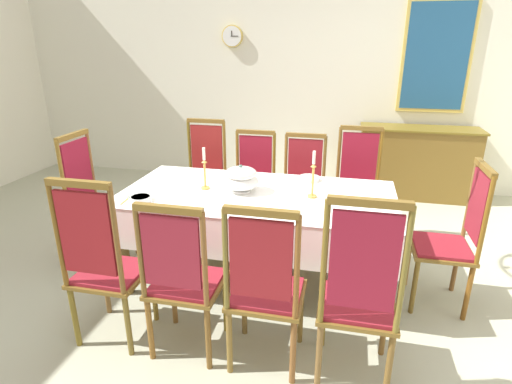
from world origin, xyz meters
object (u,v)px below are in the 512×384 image
at_px(chair_head_west, 94,201).
at_px(spoon_primary, 128,198).
at_px(chair_south_d, 359,294).
at_px(candlestick_west, 205,173).
at_px(chair_south_c, 265,287).
at_px(mounted_clock, 232,36).
at_px(soup_tureen, 241,179).
at_px(chair_north_b, 253,182).
at_px(bowl_far_left, 309,178).
at_px(chair_south_a, 103,263).
at_px(chair_north_d, 357,187).
at_px(candlestick_east, 313,179).
at_px(spoon_secondary, 370,221).
at_px(chair_north_a, 204,176).
at_px(bowl_near_right, 352,218).
at_px(chair_south_b, 183,277).
at_px(bowl_near_left, 141,198).
at_px(chair_head_east, 453,237).
at_px(chair_north_c, 303,186).
at_px(sideboard, 416,163).
at_px(framed_painting, 436,57).
at_px(dining_table, 257,202).

xyz_separation_m(chair_head_west, spoon_primary, (0.54, -0.33, 0.20)).
bearing_deg(spoon_primary, chair_south_d, -23.83).
bearing_deg(candlestick_west, chair_south_c, -53.68).
height_order(chair_head_west, mounted_clock, mounted_clock).
relative_size(soup_tureen, candlestick_west, 0.81).
xyz_separation_m(chair_north_b, bowl_far_left, (0.62, -0.53, 0.26)).
height_order(chair_south_a, chair_north_d, chair_south_a).
height_order(chair_south_a, candlestick_east, chair_south_a).
height_order(soup_tureen, spoon_secondary, soup_tureen).
distance_m(chair_north_a, bowl_near_right, 2.03).
bearing_deg(soup_tureen, chair_south_d, -45.71).
bearing_deg(spoon_secondary, chair_north_b, 144.65).
height_order(chair_south_a, chair_north_a, chair_south_a).
bearing_deg(chair_south_b, bowl_near_left, 134.15).
relative_size(chair_south_c, spoon_primary, 6.17).
height_order(spoon_secondary, mounted_clock, mounted_clock).
distance_m(chair_south_c, bowl_near_left, 1.23).
bearing_deg(chair_head_east, chair_north_c, 52.38).
relative_size(chair_south_d, chair_head_east, 1.08).
distance_m(chair_south_a, chair_south_b, 0.53).
xyz_separation_m(chair_south_a, soup_tureen, (0.65, 0.94, 0.31)).
xyz_separation_m(candlestick_east, sideboard, (1.10, 2.39, -0.47)).
height_order(bowl_far_left, framed_painting, framed_painting).
distance_m(chair_south_a, bowl_near_left, 0.62).
bearing_deg(chair_south_a, candlestick_east, 37.66).
height_order(chair_south_a, chair_north_b, chair_south_a).
xyz_separation_m(chair_north_b, chair_north_d, (1.04, 0.01, 0.03)).
bearing_deg(spoon_primary, chair_north_c, 42.57).
xyz_separation_m(chair_north_d, spoon_secondary, (0.06, -1.30, 0.21)).
height_order(soup_tureen, bowl_far_left, soup_tureen).
bearing_deg(chair_south_c, chair_north_d, 74.22).
distance_m(chair_south_a, framed_painting, 4.47).
relative_size(bowl_near_right, mounted_clock, 0.59).
xyz_separation_m(chair_head_east, framed_painting, (0.18, 2.65, 1.16)).
relative_size(chair_north_d, bowl_near_left, 6.81).
bearing_deg(candlestick_west, chair_north_b, 79.48).
bearing_deg(chair_head_east, bowl_near_right, 118.14).
bearing_deg(spoon_primary, bowl_far_left, 25.36).
xyz_separation_m(chair_north_d, sideboard, (0.75, 1.46, -0.12)).
height_order(chair_south_a, mounted_clock, mounted_clock).
height_order(chair_north_a, chair_south_d, chair_south_d).
relative_size(chair_south_d, chair_head_west, 1.01).
xyz_separation_m(chair_head_west, bowl_near_left, (0.66, -0.36, 0.22)).
xyz_separation_m(chair_south_c, candlestick_east, (0.17, 0.93, 0.37)).
height_order(bowl_near_left, bowl_near_right, bowl_near_right).
distance_m(candlestick_west, framed_painting, 3.45).
relative_size(bowl_far_left, mounted_clock, 0.62).
relative_size(dining_table, chair_north_a, 1.83).
distance_m(chair_south_d, framed_painting, 3.86).
relative_size(spoon_secondary, sideboard, 0.12).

